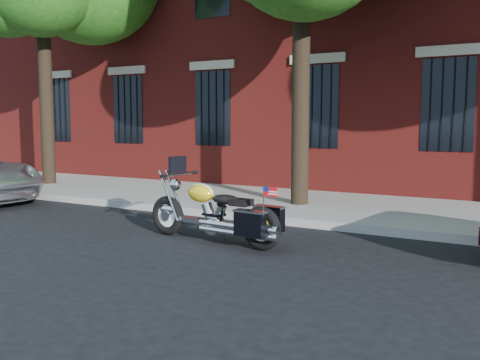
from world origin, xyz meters
The scene contains 4 objects.
ground centered at (0.00, 0.00, 0.00)m, with size 120.00×120.00×0.00m, color black.
curb centered at (0.00, 1.38, 0.07)m, with size 40.00×0.16×0.15m, color gray.
sidewalk centered at (0.00, 3.26, 0.07)m, with size 40.00×3.60×0.15m, color gray.
motorcycle centered at (0.63, -0.48, 0.44)m, with size 2.54×0.87×1.30m.
Camera 1 is at (4.87, -7.23, 1.85)m, focal length 40.00 mm.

